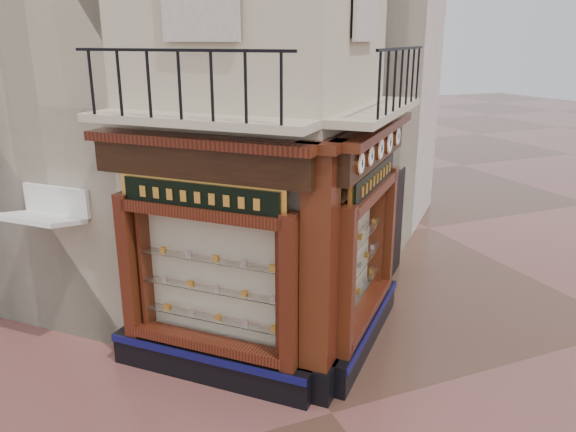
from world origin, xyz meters
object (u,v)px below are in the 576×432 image
clock_d (389,142)px  clock_c (380,149)px  clock_a (360,163)px  signboard_left (200,196)px  signboard_right (373,178)px  clock_e (397,136)px  awning (56,349)px  clock_b (370,156)px  corner_pilaster (319,280)px

clock_d → clock_c: bearing=-180.0°
clock_a → clock_d: size_ratio=0.80×
clock_d → signboard_left: size_ratio=0.20×
clock_c → signboard_right: 0.55m
signboard_right → clock_e: bearing=-5.3°
clock_c → awning: bearing=112.2°
clock_d → signboard_left: 3.42m
clock_b → clock_d: (0.91, 0.91, 0.00)m
clock_c → awning: size_ratio=0.27×
clock_a → signboard_left: bearing=109.0°
clock_a → signboard_right: clock_a is taller
clock_e → clock_b: bearing=-180.0°
signboard_left → signboard_right: size_ratio=1.03×
corner_pilaster → awning: bearing=96.0°
clock_b → awning: 6.51m
clock_b → signboard_left: size_ratio=0.16×
clock_c → signboard_left: 2.96m
signboard_right → clock_b: bearing=-171.7°
clock_a → clock_d: (1.30, 1.30, 0.00)m
clock_b → clock_c: 0.63m
corner_pilaster → clock_b: (1.00, 0.40, 1.67)m
clock_b → clock_d: bearing=0.0°
awning → signboard_left: 4.33m
clock_b → corner_pilaster: bearing=156.6°
clock_b → signboard_right: 0.93m
clock_c → signboard_right: (0.02, 0.17, -0.52)m
signboard_left → signboard_right: signboard_left is taller
corner_pilaster → clock_d: 2.85m
clock_c → signboard_left: size_ratio=0.19×
clock_e → awning: clock_e is taller
clock_c → clock_d: (0.46, 0.46, 0.00)m
clock_e → signboard_left: clock_e is taller
clock_b → clock_d: clock_d is taller
corner_pilaster → clock_e: 3.41m
corner_pilaster → clock_c: corner_pilaster is taller
signboard_left → signboard_right: 2.92m
corner_pilaster → awning: size_ratio=2.91×
clock_a → clock_e: size_ratio=0.95×
clock_e → signboard_left: bearing=146.2°
clock_d → awning: clock_d is taller
clock_d → signboard_left: (-3.37, -0.29, -0.52)m
clock_e → signboard_right: 1.30m
awning → clock_b: bearing=-164.0°
clock_a → clock_b: (0.39, 0.39, 0.00)m
clock_d → signboard_right: bearing=168.0°
clock_c → clock_d: size_ratio=0.91×
clock_e → clock_c: bearing=-180.0°
clock_c → clock_e: (0.94, 0.94, 0.00)m
clock_c → signboard_left: bearing=131.6°
awning → signboard_left: bearing=-176.5°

